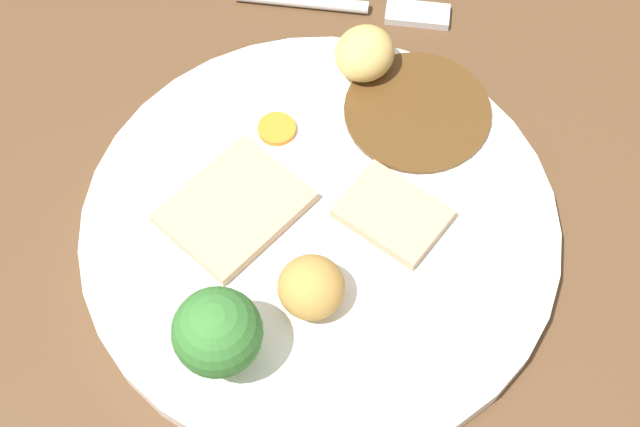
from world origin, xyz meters
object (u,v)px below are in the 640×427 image
object	(u,v)px
roast_potato_left	(369,54)
carrot_coin_front	(277,129)
fork	(349,7)
meat_slice_main	(235,208)
meat_slice_under	(393,214)
dinner_plate	(320,227)
broccoli_floret	(217,333)
roast_potato_right	(311,287)

from	to	relation	value
roast_potato_left	carrot_coin_front	xyz separation A→B (cm)	(5.22, -5.62, -1.51)
carrot_coin_front	fork	size ratio (longest dim) A/B	0.16
meat_slice_main	meat_slice_under	world-z (taller)	same
meat_slice_main	fork	bearing A→B (deg)	160.63
carrot_coin_front	meat_slice_main	bearing A→B (deg)	-18.75
dinner_plate	meat_slice_under	size ratio (longest dim) A/B	4.75
meat_slice_under	fork	distance (cm)	17.95
dinner_plate	meat_slice_main	size ratio (longest dim) A/B	3.60
carrot_coin_front	fork	bearing A→B (deg)	160.31
roast_potato_left	fork	distance (cm)	7.17
roast_potato_left	fork	world-z (taller)	roast_potato_left
carrot_coin_front	meat_slice_under	bearing A→B (deg)	51.63
carrot_coin_front	broccoli_floret	world-z (taller)	broccoli_floret
roast_potato_right	broccoli_floret	bearing A→B (deg)	-51.46
carrot_coin_front	fork	xyz separation A→B (cm)	(-11.69, 4.18, -1.22)
meat_slice_under	carrot_coin_front	xyz separation A→B (cm)	(-5.91, -7.46, -0.20)
dinner_plate	carrot_coin_front	xyz separation A→B (cm)	(-6.48, -3.13, 0.90)
carrot_coin_front	dinner_plate	bearing A→B (deg)	25.75
meat_slice_main	dinner_plate	bearing A→B (deg)	84.95
dinner_plate	roast_potato_right	bearing A→B (deg)	-2.13
roast_potato_left	fork	size ratio (longest dim) A/B	0.26
broccoli_floret	fork	bearing A→B (deg)	167.66
fork	carrot_coin_front	bearing A→B (deg)	-105.36
broccoli_floret	roast_potato_left	bearing A→B (deg)	160.31
fork	roast_potato_right	bearing A→B (deg)	-88.73
meat_slice_main	broccoli_floret	distance (cm)	9.79
broccoli_floret	dinner_plate	bearing A→B (deg)	151.25
roast_potato_right	meat_slice_main	bearing A→B (deg)	-138.32
meat_slice_main	meat_slice_under	xyz separation A→B (cm)	(-0.12, 9.51, 0.00)
roast_potato_right	carrot_coin_front	bearing A→B (deg)	-165.82
roast_potato_right	broccoli_floret	distance (cm)	6.22
dinner_plate	fork	distance (cm)	18.20
roast_potato_right	carrot_coin_front	world-z (taller)	roast_potato_right
meat_slice_main	meat_slice_under	bearing A→B (deg)	90.71
dinner_plate	fork	xyz separation A→B (cm)	(-18.17, 1.05, -0.31)
dinner_plate	meat_slice_under	bearing A→B (deg)	97.56
roast_potato_left	broccoli_floret	world-z (taller)	broccoli_floret
meat_slice_under	roast_potato_right	world-z (taller)	roast_potato_right
meat_slice_under	roast_potato_right	xyz separation A→B (cm)	(5.71, -4.52, 1.26)
fork	meat_slice_under	bearing A→B (deg)	-75.11
roast_potato_left	roast_potato_right	xyz separation A→B (cm)	(16.83, -2.69, -0.05)
dinner_plate	roast_potato_left	xyz separation A→B (cm)	(-11.70, 2.50, 2.42)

